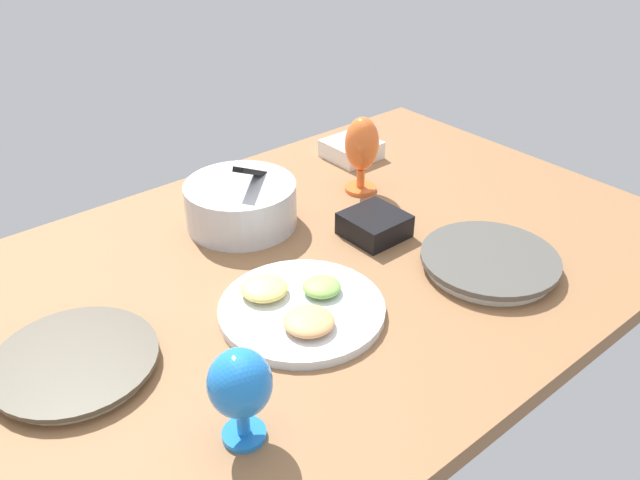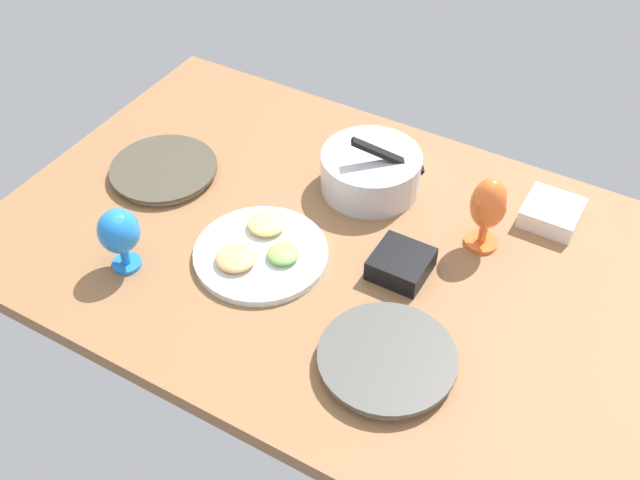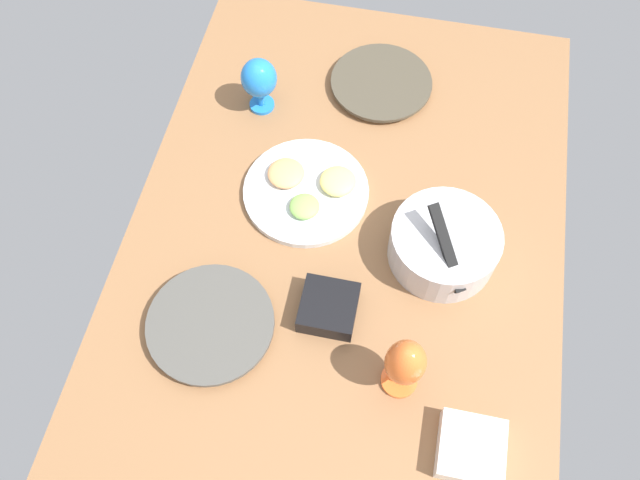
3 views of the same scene
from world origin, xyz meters
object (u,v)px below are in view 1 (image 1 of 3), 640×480
at_px(fruit_platter, 300,307).
at_px(mixing_bowl, 241,202).
at_px(dinner_plate_right, 489,262).
at_px(dinner_plate_left, 75,362).
at_px(square_bowl_black, 376,225).
at_px(hurricane_glass_orange, 362,147).
at_px(square_bowl_white, 351,148).
at_px(hurricane_glass_blue, 240,386).

bearing_deg(fruit_platter, mixing_bowl, 72.77).
height_order(mixing_bowl, fruit_platter, mixing_bowl).
height_order(dinner_plate_right, fruit_platter, fruit_platter).
distance_m(dinner_plate_left, square_bowl_black, 0.68).
height_order(hurricane_glass_orange, square_bowl_white, hurricane_glass_orange).
xyz_separation_m(dinner_plate_right, hurricane_glass_orange, (0.04, 0.43, 0.10)).
height_order(mixing_bowl, square_bowl_black, mixing_bowl).
xyz_separation_m(hurricane_glass_orange, hurricane_glass_blue, (-0.68, -0.47, -0.01)).
bearing_deg(mixing_bowl, dinner_plate_left, -155.78).
relative_size(dinner_plate_left, fruit_platter, 0.89).
bearing_deg(dinner_plate_right, hurricane_glass_orange, 85.08).
relative_size(dinner_plate_right, square_bowl_white, 2.16).
xyz_separation_m(dinner_plate_right, square_bowl_black, (-0.09, 0.24, 0.01)).
xyz_separation_m(mixing_bowl, square_bowl_black, (0.20, -0.24, -0.03)).
bearing_deg(dinner_plate_left, mixing_bowl, 24.22).
relative_size(fruit_platter, hurricane_glass_blue, 1.93).
xyz_separation_m(mixing_bowl, hurricane_glass_orange, (0.32, -0.05, 0.06)).
height_order(fruit_platter, square_bowl_black, square_bowl_black).
height_order(dinner_plate_left, square_bowl_black, square_bowl_black).
distance_m(mixing_bowl, square_bowl_black, 0.31).
bearing_deg(square_bowl_black, dinner_plate_right, -70.06).
relative_size(dinner_plate_left, square_bowl_black, 2.23).
xyz_separation_m(dinner_plate_left, dinner_plate_right, (0.77, -0.26, 0.00)).
bearing_deg(mixing_bowl, hurricane_glass_blue, -124.21).
relative_size(dinner_plate_left, hurricane_glass_blue, 1.72).
bearing_deg(dinner_plate_left, hurricane_glass_blue, -66.63).
bearing_deg(dinner_plate_right, hurricane_glass_blue, -176.06).
distance_m(dinner_plate_left, mixing_bowl, 0.54).
bearing_deg(square_bowl_white, hurricane_glass_blue, -141.49).
bearing_deg(hurricane_glass_blue, fruit_platter, 35.59).
height_order(fruit_platter, hurricane_glass_orange, hurricane_glass_orange).
distance_m(dinner_plate_left, fruit_platter, 0.40).
height_order(hurricane_glass_orange, hurricane_glass_blue, hurricane_glass_orange).
relative_size(dinner_plate_left, hurricane_glass_orange, 1.44).
distance_m(mixing_bowl, hurricane_glass_orange, 0.33).
relative_size(dinner_plate_right, hurricane_glass_orange, 1.47).
relative_size(dinner_plate_left, mixing_bowl, 1.09).
xyz_separation_m(fruit_platter, square_bowl_white, (0.54, 0.45, 0.01)).
height_order(dinner_plate_right, square_bowl_white, square_bowl_white).
height_order(hurricane_glass_blue, square_bowl_white, hurricane_glass_blue).
distance_m(fruit_platter, hurricane_glass_orange, 0.53).
relative_size(dinner_plate_right, hurricane_glass_blue, 1.76).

